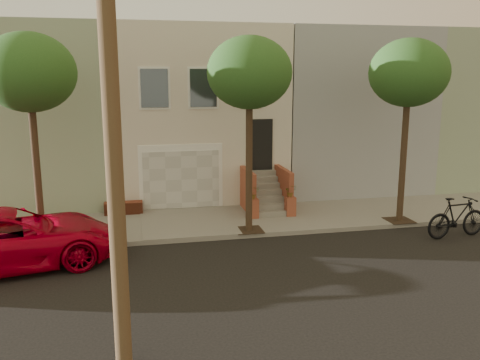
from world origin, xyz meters
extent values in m
plane|color=black|center=(0.00, 0.00, 0.00)|extent=(90.00, 90.00, 0.00)
cube|color=gray|center=(0.00, 5.35, 0.07)|extent=(40.00, 3.70, 0.15)
cube|color=beige|center=(0.00, 11.20, 3.65)|extent=(7.00, 8.00, 7.00)
cube|color=gray|center=(-6.80, 11.20, 3.65)|extent=(6.50, 8.00, 7.00)
cube|color=#9B9EA3|center=(6.80, 11.20, 3.65)|extent=(6.50, 8.00, 7.00)
cube|color=gray|center=(13.30, 11.20, 3.65)|extent=(6.50, 8.00, 7.00)
cube|color=white|center=(-0.90, 7.22, 1.40)|extent=(3.20, 0.12, 2.50)
cube|color=silver|center=(-0.90, 7.16, 1.30)|extent=(2.90, 0.06, 2.20)
cube|color=gray|center=(-0.90, 5.35, 0.16)|extent=(3.20, 3.70, 0.02)
cube|color=brown|center=(-3.10, 6.90, 0.37)|extent=(1.40, 0.45, 0.44)
cube|color=black|center=(2.20, 7.17, 2.55)|extent=(1.00, 0.06, 2.00)
cube|color=#3F4751|center=(-1.80, 7.17, 4.75)|extent=(1.00, 0.06, 1.40)
cube|color=white|center=(-1.80, 7.19, 4.75)|extent=(1.15, 0.05, 1.55)
cube|color=#3F4751|center=(0.00, 7.17, 4.75)|extent=(1.00, 0.06, 1.40)
cube|color=white|center=(0.00, 7.19, 4.75)|extent=(1.15, 0.05, 1.55)
cube|color=#3F4751|center=(1.80, 7.17, 4.75)|extent=(1.00, 0.06, 1.40)
cube|color=white|center=(1.80, 7.19, 4.75)|extent=(1.15, 0.05, 1.55)
cube|color=gray|center=(2.20, 5.38, 0.25)|extent=(1.20, 0.28, 0.20)
cube|color=gray|center=(2.20, 5.66, 0.45)|extent=(1.20, 0.28, 0.20)
cube|color=gray|center=(2.20, 5.94, 0.65)|extent=(1.20, 0.28, 0.20)
cube|color=gray|center=(2.20, 6.22, 0.85)|extent=(1.20, 0.28, 0.20)
cube|color=gray|center=(2.20, 6.50, 1.05)|extent=(1.20, 0.28, 0.20)
cube|color=gray|center=(2.20, 6.78, 1.25)|extent=(1.20, 0.28, 0.20)
cube|color=gray|center=(2.20, 7.06, 1.45)|extent=(1.20, 0.28, 0.20)
cube|color=brown|center=(1.50, 6.22, 0.95)|extent=(0.18, 1.96, 1.60)
cube|color=brown|center=(2.90, 6.22, 0.95)|extent=(0.18, 1.96, 1.60)
cube|color=brown|center=(1.50, 5.34, 0.50)|extent=(0.35, 0.35, 0.70)
imported|color=#234F1C|center=(1.50, 5.34, 1.07)|extent=(0.40, 0.35, 0.45)
cube|color=brown|center=(2.90, 5.34, 0.50)|extent=(0.35, 0.35, 0.70)
imported|color=#234F1C|center=(2.90, 5.34, 1.07)|extent=(0.41, 0.35, 0.45)
cube|color=#2D2116|center=(-5.50, 3.90, 0.15)|extent=(0.90, 0.90, 0.02)
cylinder|color=#332517|center=(-5.50, 3.90, 2.25)|extent=(0.22, 0.22, 4.20)
ellipsoid|color=#234F1C|center=(-5.50, 3.90, 5.30)|extent=(2.70, 2.57, 2.29)
cube|color=#2D2116|center=(1.00, 3.90, 0.15)|extent=(0.90, 0.90, 0.02)
cylinder|color=#332517|center=(1.00, 3.90, 2.25)|extent=(0.22, 0.22, 4.20)
ellipsoid|color=#234F1C|center=(1.00, 3.90, 5.30)|extent=(2.70, 2.57, 2.29)
cube|color=#2D2116|center=(6.50, 3.90, 0.15)|extent=(0.90, 0.90, 0.02)
cylinder|color=#332517|center=(6.50, 3.90, 2.25)|extent=(0.22, 0.22, 4.20)
ellipsoid|color=#234F1C|center=(6.50, 3.90, 5.30)|extent=(2.70, 2.57, 2.29)
cylinder|color=#4A3322|center=(-3.00, -3.20, 5.00)|extent=(0.30, 0.30, 10.00)
imported|color=#BB001C|center=(-6.12, 2.45, 0.82)|extent=(6.35, 3.95, 1.64)
imported|color=black|center=(7.57, 2.19, 0.68)|extent=(2.32, 0.89, 1.36)
camera|label=1|loc=(-2.69, -11.84, 5.22)|focal=37.84mm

